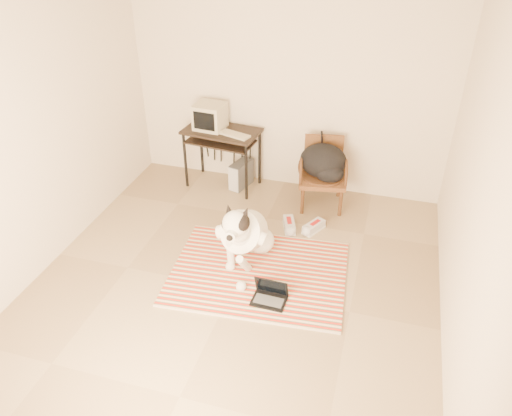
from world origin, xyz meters
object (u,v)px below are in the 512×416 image
at_px(crt_monitor, 210,116).
at_px(pc_tower, 241,174).
at_px(backpack, 324,163).
at_px(computer_desk, 221,139).
at_px(rattan_chair, 323,173).
at_px(laptop, 270,295).
at_px(dog, 245,233).

bearing_deg(crt_monitor, pc_tower, 0.63).
relative_size(pc_tower, backpack, 0.72).
relative_size(computer_desk, pc_tower, 2.47).
bearing_deg(rattan_chair, computer_desk, 176.92).
xyz_separation_m(computer_desk, crt_monitor, (-0.16, 0.03, 0.27)).
xyz_separation_m(laptop, pc_tower, (-0.94, 2.04, 0.10)).
xyz_separation_m(crt_monitor, backpack, (1.51, -0.13, -0.38)).
height_order(crt_monitor, rattan_chair, crt_monitor).
relative_size(dog, pc_tower, 2.84).
height_order(crt_monitor, pc_tower, crt_monitor).
height_order(rattan_chair, backpack, rattan_chair).
relative_size(crt_monitor, pc_tower, 0.95).
bearing_deg(backpack, crt_monitor, 175.05).
distance_m(pc_tower, backpack, 1.19).
xyz_separation_m(dog, laptop, (0.43, -0.56, -0.26)).
xyz_separation_m(computer_desk, backpack, (1.35, -0.10, -0.10)).
relative_size(laptop, pc_tower, 0.82).
relative_size(computer_desk, rattan_chair, 1.19).
xyz_separation_m(crt_monitor, pc_tower, (0.40, 0.00, -0.78)).
relative_size(pc_tower, rattan_chair, 0.48).
bearing_deg(crt_monitor, rattan_chair, -4.00).
distance_m(crt_monitor, backpack, 1.56).
relative_size(dog, crt_monitor, 2.98).
height_order(laptop, pc_tower, pc_tower).
xyz_separation_m(dog, rattan_chair, (0.58, 1.37, 0.09)).
relative_size(laptop, backpack, 0.59).
bearing_deg(dog, pc_tower, 109.10).
height_order(dog, pc_tower, dog).
distance_m(dog, computer_desk, 1.67).
height_order(dog, crt_monitor, crt_monitor).
relative_size(laptop, rattan_chair, 0.40).
bearing_deg(laptop, rattan_chair, 85.45).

